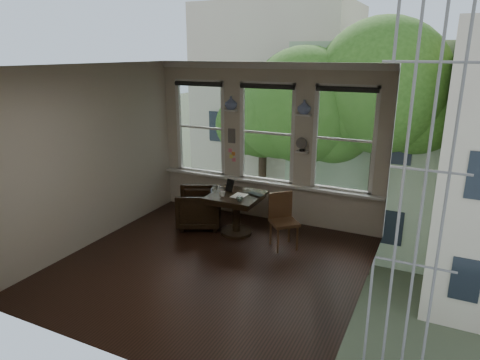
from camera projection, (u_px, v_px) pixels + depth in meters
The scene contains 25 objects.
ground at pixel (211, 265), 6.63m from camera, with size 4.50×4.50×0.00m, color black.
ceiling at pixel (207, 65), 5.77m from camera, with size 4.50×4.50×0.00m, color silver.
wall_back at pixel (267, 143), 8.14m from camera, with size 4.50×4.50×0.00m, color beige.
wall_front at pixel (97, 227), 4.26m from camera, with size 4.50×4.50×0.00m, color beige.
wall_left at pixel (92, 156), 7.13m from camera, with size 4.50×4.50×0.00m, color beige.
wall_right at pixel (368, 193), 5.27m from camera, with size 4.50×4.50×0.00m, color beige.
window_left at pixel (202, 127), 8.68m from camera, with size 1.10×0.12×1.90m, color white, non-canonical shape.
window_center at pixel (268, 133), 8.08m from camera, with size 1.10×0.12×1.90m, color white, non-canonical shape.
window_right at pixel (344, 140), 7.48m from camera, with size 1.10×0.12×1.90m, color white, non-canonical shape.
shelf_left at pixel (231, 110), 8.18m from camera, with size 0.26×0.16×0.03m, color white.
shelf_right at pixel (304, 115), 7.58m from camera, with size 0.26×0.16×0.03m, color white.
intercom at pixel (232, 136), 8.35m from camera, with size 0.14×0.06×0.28m, color #59544F.
sticky_notes at pixel (232, 153), 8.46m from camera, with size 0.16×0.01×0.24m, color pink, non-canonical shape.
desk_fan at pixel (302, 147), 7.73m from camera, with size 0.20×0.20×0.24m, color #59544F, non-canonical shape.
vase_left at pixel (231, 103), 8.14m from camera, with size 0.24×0.24×0.25m, color silver.
vase_right at pixel (304, 107), 7.54m from camera, with size 0.24×0.24×0.25m, color silver.
table at pixel (236, 214), 7.68m from camera, with size 0.90×0.90×0.75m, color black, non-canonical shape.
armchair_left at pixel (199, 208), 8.01m from camera, with size 0.78×0.80×0.73m, color black.
cushion_red at pixel (198, 204), 7.99m from camera, with size 0.45×0.45×0.06m, color maroon.
side_chair_right at pixel (284, 222), 7.11m from camera, with size 0.42×0.42×0.92m, color #4A2E1A, non-canonical shape.
laptop at pixel (254, 195), 7.51m from camera, with size 0.32×0.21×0.03m, color black.
mug at pixel (223, 194), 7.46m from camera, with size 0.09×0.09×0.09m, color white.
drinking_glass at pixel (240, 199), 7.20m from camera, with size 0.11×0.11×0.09m, color white.
tablet at pixel (230, 185), 7.72m from camera, with size 0.16×0.02×0.22m, color black.
papers at pixel (239, 196), 7.50m from camera, with size 0.22×0.30×0.00m, color silver.
Camera 1 is at (2.99, -5.19, 3.18)m, focal length 32.00 mm.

